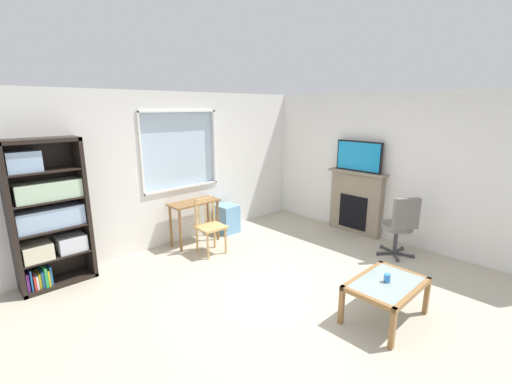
# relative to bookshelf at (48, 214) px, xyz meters

# --- Properties ---
(ground) EXTENTS (6.35, 6.16, 0.02)m
(ground) POSITION_rel_bookshelf_xyz_m (2.08, -2.34, -0.99)
(ground) COLOR #B2A893
(wall_back_with_window) EXTENTS (5.35, 0.15, 2.58)m
(wall_back_with_window) POSITION_rel_bookshelf_xyz_m (2.08, 0.24, 0.27)
(wall_back_with_window) COLOR silver
(wall_back_with_window) RESTS_ON ground
(wall_right) EXTENTS (0.12, 5.36, 2.58)m
(wall_right) POSITION_rel_bookshelf_xyz_m (4.82, -2.34, 0.31)
(wall_right) COLOR silver
(wall_right) RESTS_ON ground
(bookshelf) EXTENTS (0.90, 0.38, 1.95)m
(bookshelf) POSITION_rel_bookshelf_xyz_m (0.00, 0.00, 0.00)
(bookshelf) COLOR black
(bookshelf) RESTS_ON ground
(desk_under_window) EXTENTS (0.87, 0.40, 0.76)m
(desk_under_window) POSITION_rel_bookshelf_xyz_m (2.16, -0.11, -0.37)
(desk_under_window) COLOR brown
(desk_under_window) RESTS_ON ground
(wooden_chair) EXTENTS (0.44, 0.42, 0.90)m
(wooden_chair) POSITION_rel_bookshelf_xyz_m (2.10, -0.62, -0.51)
(wooden_chair) COLOR tan
(wooden_chair) RESTS_ON ground
(plastic_drawer_unit) EXTENTS (0.35, 0.40, 0.53)m
(plastic_drawer_unit) POSITION_rel_bookshelf_xyz_m (2.91, -0.06, -0.71)
(plastic_drawer_unit) COLOR #72ADDB
(plastic_drawer_unit) RESTS_ON ground
(fireplace) EXTENTS (0.26, 1.11, 1.18)m
(fireplace) POSITION_rel_bookshelf_xyz_m (4.67, -1.75, -0.39)
(fireplace) COLOR gray
(fireplace) RESTS_ON ground
(tv) EXTENTS (0.06, 0.88, 0.55)m
(tv) POSITION_rel_bookshelf_xyz_m (4.65, -1.75, 0.48)
(tv) COLOR black
(tv) RESTS_ON fireplace
(office_chair) EXTENTS (0.62, 0.62, 1.00)m
(office_chair) POSITION_rel_bookshelf_xyz_m (4.16, -2.82, -0.42)
(office_chair) COLOR slate
(office_chair) RESTS_ON ground
(coffee_table) EXTENTS (0.91, 0.63, 0.45)m
(coffee_table) POSITION_rel_bookshelf_xyz_m (2.44, -3.45, -0.60)
(coffee_table) COLOR #8C9E99
(coffee_table) RESTS_ON ground
(sippy_cup) EXTENTS (0.07, 0.07, 0.09)m
(sippy_cup) POSITION_rel_bookshelf_xyz_m (2.44, -3.45, -0.48)
(sippy_cup) COLOR #337FD6
(sippy_cup) RESTS_ON coffee_table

